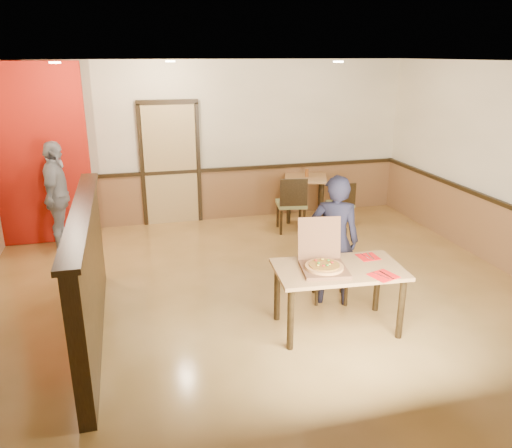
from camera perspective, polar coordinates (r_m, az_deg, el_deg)
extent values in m
plane|color=tan|center=(6.13, 1.49, -9.22)|extent=(7.00, 7.00, 0.00)
plane|color=black|center=(5.40, 1.75, 17.98)|extent=(7.00, 7.00, 0.00)
plane|color=#F7E9C1|center=(8.94, -4.72, 9.27)|extent=(7.00, 0.00, 7.00)
cube|color=brown|center=(9.12, -4.52, 3.35)|extent=(7.00, 0.04, 0.90)
cube|color=black|center=(8.99, -4.58, 6.20)|extent=(7.00, 0.06, 0.06)
cube|color=tan|center=(8.87, -9.74, 6.68)|extent=(0.90, 0.06, 2.10)
cube|color=black|center=(5.47, -18.52, -5.72)|extent=(0.14, 3.00, 1.40)
cube|color=black|center=(5.22, -19.34, 1.50)|extent=(0.20, 3.10, 0.05)
cube|color=#AD180C|center=(8.43, -24.01, 7.13)|extent=(1.60, 0.20, 2.78)
cylinder|color=#FFEBB2|center=(7.03, -22.00, 16.74)|extent=(0.14, 0.14, 0.02)
cylinder|color=#FFEBB2|center=(7.72, -9.78, 17.86)|extent=(0.14, 0.14, 0.02)
cylinder|color=#FFEBB2|center=(7.29, 9.39, 17.83)|extent=(0.14, 0.14, 0.02)
cube|color=#AE7E49|center=(5.40, 9.44, -5.15)|extent=(1.41, 0.87, 0.04)
cylinder|color=black|center=(5.14, 3.97, -10.79)|extent=(0.07, 0.07, 0.69)
cylinder|color=black|center=(5.67, 2.43, -7.76)|extent=(0.07, 0.07, 0.69)
cylinder|color=black|center=(5.53, 16.24, -9.28)|extent=(0.07, 0.07, 0.69)
cylinder|color=black|center=(6.03, 13.68, -6.63)|extent=(0.07, 0.07, 0.69)
cube|color=olive|center=(6.15, 8.51, -4.89)|extent=(0.53, 0.53, 0.06)
cube|color=black|center=(6.24, 8.40, -2.21)|extent=(0.40, 0.15, 0.41)
cylinder|color=black|center=(6.07, 6.94, -7.65)|extent=(0.04, 0.04, 0.37)
cylinder|color=black|center=(6.39, 6.63, -6.24)|extent=(0.04, 0.04, 0.37)
cylinder|color=black|center=(6.12, 10.26, -7.61)|extent=(0.04, 0.04, 0.37)
cylinder|color=black|center=(6.43, 9.78, -6.21)|extent=(0.04, 0.04, 0.37)
cube|color=olive|center=(8.47, 4.03, 2.32)|extent=(0.54, 0.54, 0.06)
cube|color=black|center=(8.19, 4.32, 3.62)|extent=(0.46, 0.11, 0.45)
cylinder|color=black|center=(8.77, 5.04, 1.03)|extent=(0.05, 0.05, 0.41)
cylinder|color=black|center=(8.40, 5.53, 0.21)|extent=(0.05, 0.05, 0.41)
cylinder|color=black|center=(8.71, 2.50, 0.96)|extent=(0.05, 0.05, 0.41)
cylinder|color=black|center=(8.34, 2.88, 0.13)|extent=(0.05, 0.05, 0.41)
cube|color=olive|center=(8.81, 9.58, 2.28)|extent=(0.43, 0.43, 0.05)
cube|color=black|center=(8.58, 10.09, 3.34)|extent=(0.39, 0.06, 0.39)
cylinder|color=black|center=(9.08, 10.14, 1.24)|extent=(0.04, 0.04, 0.35)
cylinder|color=black|center=(8.79, 10.90, 0.59)|extent=(0.04, 0.04, 0.35)
cylinder|color=black|center=(8.97, 8.14, 1.13)|extent=(0.04, 0.04, 0.35)
cylinder|color=black|center=(8.67, 8.84, 0.46)|extent=(0.04, 0.04, 0.35)
cube|color=#AE7E49|center=(9.04, 5.68, 5.28)|extent=(0.94, 0.94, 0.04)
cylinder|color=black|center=(8.86, 3.76, 2.40)|extent=(0.07, 0.07, 0.75)
cylinder|color=black|center=(9.42, 3.82, 3.40)|extent=(0.07, 0.07, 0.75)
cylinder|color=black|center=(8.87, 7.50, 2.30)|extent=(0.07, 0.07, 0.75)
cylinder|color=black|center=(9.43, 7.34, 3.31)|extent=(0.07, 0.07, 0.75)
imported|color=black|center=(5.94, 8.93, -1.92)|extent=(0.68, 0.57, 1.60)
imported|color=gray|center=(8.12, -21.74, 2.94)|extent=(0.49, 1.02, 1.68)
cube|color=brown|center=(5.29, 7.80, -5.16)|extent=(0.53, 0.53, 0.03)
cube|color=brown|center=(5.44, 7.25, -1.62)|extent=(0.48, 0.16, 0.46)
cylinder|color=#CB8E49|center=(5.28, 7.81, -4.86)|extent=(0.47, 0.47, 0.03)
cube|color=red|center=(5.30, 14.36, -5.74)|extent=(0.31, 0.31, 0.01)
cylinder|color=silver|center=(5.28, 14.08, -5.73)|extent=(0.07, 0.21, 0.01)
cube|color=silver|center=(5.31, 14.65, -5.66)|extent=(0.08, 0.22, 0.00)
cube|color=red|center=(5.73, 12.69, -3.69)|extent=(0.23, 0.23, 0.00)
cylinder|color=silver|center=(5.71, 12.42, -3.67)|extent=(0.01, 0.19, 0.01)
cube|color=silver|center=(5.74, 12.96, -3.62)|extent=(0.02, 0.20, 0.00)
cylinder|color=brown|center=(9.04, 5.83, 5.87)|extent=(0.06, 0.06, 0.14)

